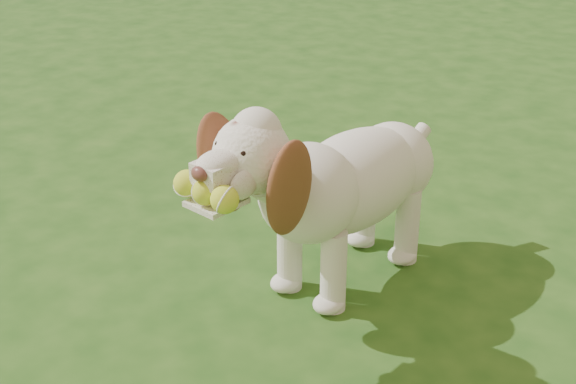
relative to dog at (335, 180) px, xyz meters
The scene contains 2 objects.
ground 0.55m from the dog, 168.71° to the right, with size 80.00×80.00×0.00m, color #1C4413.
dog is the anchor object (origin of this frame).
Camera 1 is at (1.44, -2.31, 1.67)m, focal length 50.00 mm.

